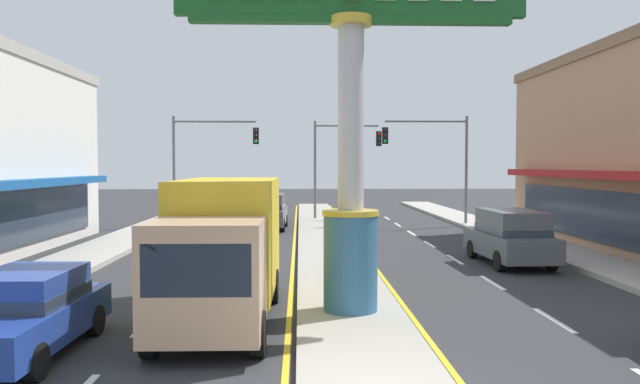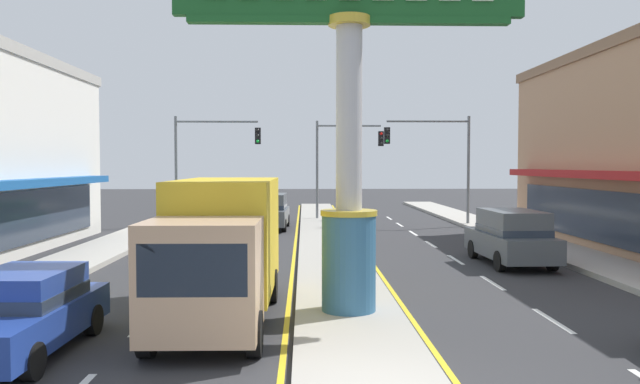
{
  "view_description": "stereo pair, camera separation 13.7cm",
  "coord_description": "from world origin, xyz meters",
  "px_view_note": "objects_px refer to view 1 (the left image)",
  "views": [
    {
      "loc": [
        -1.16,
        -8.67,
        3.47
      ],
      "look_at": [
        -0.51,
        11.03,
        2.6
      ],
      "focal_mm": 34.68,
      "sensor_mm": 36.0,
      "label": 1
    },
    {
      "loc": [
        -1.02,
        -8.68,
        3.47
      ],
      "look_at": [
        -0.51,
        11.03,
        2.6
      ],
      "focal_mm": 34.68,
      "sensor_mm": 36.0,
      "label": 2
    }
  ],
  "objects_px": {
    "traffic_light_median_far": "(339,153)",
    "sedan_mid_left_lane": "(207,214)",
    "sedan_far_left_oncoming": "(25,312)",
    "district_sign": "(351,117)",
    "suv_far_right_lane": "(510,236)",
    "traffic_light_right_side": "(436,151)",
    "traffic_light_left_side": "(205,151)",
    "suv_kerb_right": "(268,211)",
    "box_truck_near_right_lane": "(224,244)"
  },
  "relations": [
    {
      "from": "sedan_far_left_oncoming",
      "to": "suv_kerb_right",
      "type": "distance_m",
      "value": 22.22
    },
    {
      "from": "box_truck_near_right_lane",
      "to": "suv_kerb_right",
      "type": "bearing_deg",
      "value": 90.03
    },
    {
      "from": "suv_kerb_right",
      "to": "district_sign",
      "type": "bearing_deg",
      "value": -81.55
    },
    {
      "from": "district_sign",
      "to": "suv_far_right_lane",
      "type": "distance_m",
      "value": 10.11
    },
    {
      "from": "traffic_light_median_far",
      "to": "sedan_mid_left_lane",
      "type": "xyz_separation_m",
      "value": [
        -7.47,
        -5.0,
        -3.41
      ]
    },
    {
      "from": "box_truck_near_right_lane",
      "to": "sedan_mid_left_lane",
      "type": "relative_size",
      "value": 1.58
    },
    {
      "from": "traffic_light_right_side",
      "to": "sedan_far_left_oncoming",
      "type": "distance_m",
      "value": 26.53
    },
    {
      "from": "district_sign",
      "to": "traffic_light_right_side",
      "type": "distance_m",
      "value": 21.41
    },
    {
      "from": "sedan_far_left_oncoming",
      "to": "sedan_mid_left_lane",
      "type": "bearing_deg",
      "value": 90.0
    },
    {
      "from": "traffic_light_left_side",
      "to": "suv_kerb_right",
      "type": "xyz_separation_m",
      "value": [
        3.59,
        -1.63,
        -3.26
      ]
    },
    {
      "from": "traffic_light_median_far",
      "to": "sedan_mid_left_lane",
      "type": "relative_size",
      "value": 1.41
    },
    {
      "from": "traffic_light_right_side",
      "to": "suv_far_right_lane",
      "type": "bearing_deg",
      "value": -91.22
    },
    {
      "from": "traffic_light_left_side",
      "to": "suv_kerb_right",
      "type": "bearing_deg",
      "value": -24.41
    },
    {
      "from": "district_sign",
      "to": "sedan_far_left_oncoming",
      "type": "xyz_separation_m",
      "value": [
        -6.17,
        -2.65,
        -3.75
      ]
    },
    {
      "from": "district_sign",
      "to": "suv_kerb_right",
      "type": "bearing_deg",
      "value": 98.45
    },
    {
      "from": "traffic_light_right_side",
      "to": "sedan_far_left_oncoming",
      "type": "height_order",
      "value": "traffic_light_right_side"
    },
    {
      "from": "district_sign",
      "to": "sedan_mid_left_lane",
      "type": "distance_m",
      "value": 20.76
    },
    {
      "from": "sedan_mid_left_lane",
      "to": "sedan_far_left_oncoming",
      "type": "bearing_deg",
      "value": -90.0
    },
    {
      "from": "suv_kerb_right",
      "to": "sedan_mid_left_lane",
      "type": "bearing_deg",
      "value": 177.51
    },
    {
      "from": "sedan_far_left_oncoming",
      "to": "box_truck_near_right_lane",
      "type": "bearing_deg",
      "value": 37.6
    },
    {
      "from": "sedan_mid_left_lane",
      "to": "suv_kerb_right",
      "type": "xyz_separation_m",
      "value": [
        3.3,
        -0.14,
        0.2
      ]
    },
    {
      "from": "traffic_light_right_side",
      "to": "sedan_far_left_oncoming",
      "type": "bearing_deg",
      "value": -118.69
    },
    {
      "from": "traffic_light_right_side",
      "to": "district_sign",
      "type": "bearing_deg",
      "value": -107.55
    },
    {
      "from": "box_truck_near_right_lane",
      "to": "sedan_far_left_oncoming",
      "type": "bearing_deg",
      "value": -142.4
    },
    {
      "from": "traffic_light_left_side",
      "to": "suv_far_right_lane",
      "type": "distance_m",
      "value": 18.97
    },
    {
      "from": "traffic_light_right_side",
      "to": "traffic_light_median_far",
      "type": "xyz_separation_m",
      "value": [
        -5.15,
        4.04,
        -0.05
      ]
    },
    {
      "from": "traffic_light_right_side",
      "to": "traffic_light_left_side",
      "type": "bearing_deg",
      "value": 177.65
    },
    {
      "from": "traffic_light_right_side",
      "to": "sedan_mid_left_lane",
      "type": "xyz_separation_m",
      "value": [
        -12.62,
        -0.95,
        -3.46
      ]
    },
    {
      "from": "suv_far_right_lane",
      "to": "sedan_far_left_oncoming",
      "type": "xyz_separation_m",
      "value": [
        -12.34,
        -9.83,
        -0.2
      ]
    },
    {
      "from": "traffic_light_left_side",
      "to": "traffic_light_median_far",
      "type": "relative_size",
      "value": 1.0
    },
    {
      "from": "district_sign",
      "to": "sedan_mid_left_lane",
      "type": "height_order",
      "value": "district_sign"
    },
    {
      "from": "traffic_light_median_far",
      "to": "sedan_mid_left_lane",
      "type": "height_order",
      "value": "traffic_light_median_far"
    },
    {
      "from": "suv_far_right_lane",
      "to": "sedan_mid_left_lane",
      "type": "distance_m",
      "value": 17.42
    },
    {
      "from": "sedan_mid_left_lane",
      "to": "traffic_light_right_side",
      "type": "bearing_deg",
      "value": 4.32
    },
    {
      "from": "traffic_light_median_far",
      "to": "traffic_light_right_side",
      "type": "bearing_deg",
      "value": -38.12
    },
    {
      "from": "sedan_far_left_oncoming",
      "to": "district_sign",
      "type": "bearing_deg",
      "value": 23.27
    },
    {
      "from": "sedan_mid_left_lane",
      "to": "suv_kerb_right",
      "type": "height_order",
      "value": "suv_kerb_right"
    },
    {
      "from": "traffic_light_right_side",
      "to": "suv_far_right_lane",
      "type": "distance_m",
      "value": 13.64
    },
    {
      "from": "district_sign",
      "to": "suv_kerb_right",
      "type": "height_order",
      "value": "district_sign"
    },
    {
      "from": "district_sign",
      "to": "traffic_light_right_side",
      "type": "xyz_separation_m",
      "value": [
        6.46,
        20.42,
        -0.29
      ]
    },
    {
      "from": "traffic_light_right_side",
      "to": "box_truck_near_right_lane",
      "type": "xyz_separation_m",
      "value": [
        -9.31,
        -20.52,
        -2.55
      ]
    },
    {
      "from": "box_truck_near_right_lane",
      "to": "suv_kerb_right",
      "type": "distance_m",
      "value": 19.44
    },
    {
      "from": "sedan_mid_left_lane",
      "to": "suv_kerb_right",
      "type": "bearing_deg",
      "value": -2.49
    },
    {
      "from": "traffic_light_left_side",
      "to": "suv_far_right_lane",
      "type": "relative_size",
      "value": 1.33
    },
    {
      "from": "box_truck_near_right_lane",
      "to": "traffic_light_right_side",
      "type": "bearing_deg",
      "value": 65.59
    },
    {
      "from": "traffic_light_median_far",
      "to": "suv_kerb_right",
      "type": "xyz_separation_m",
      "value": [
        -4.17,
        -5.14,
        -3.21
      ]
    },
    {
      "from": "box_truck_near_right_lane",
      "to": "suv_kerb_right",
      "type": "relative_size",
      "value": 1.48
    },
    {
      "from": "district_sign",
      "to": "traffic_light_left_side",
      "type": "xyz_separation_m",
      "value": [
        -6.46,
        20.95,
        -0.29
      ]
    },
    {
      "from": "district_sign",
      "to": "sedan_far_left_oncoming",
      "type": "height_order",
      "value": "district_sign"
    },
    {
      "from": "district_sign",
      "to": "box_truck_near_right_lane",
      "type": "distance_m",
      "value": 4.03
    }
  ]
}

